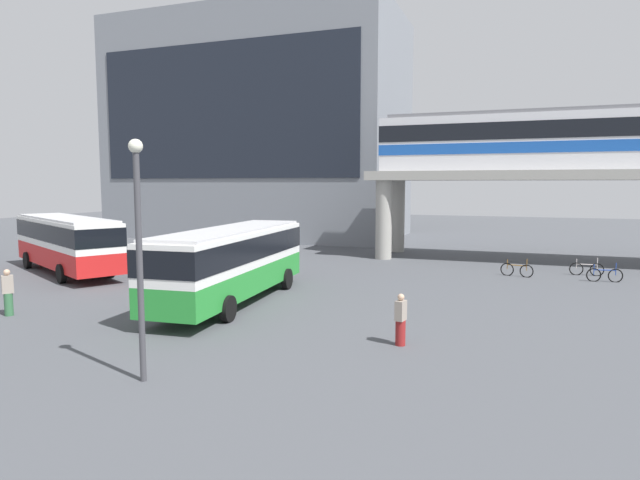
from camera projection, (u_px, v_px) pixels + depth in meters
The scene contains 12 objects.
ground_plane at pixel (302, 271), 31.90m from camera, with size 120.00×120.00×0.00m, color #47494F.
station_building at pixel (261, 130), 53.63m from camera, with size 27.16×14.38×20.68m.
elevated_platform at pixel (604, 185), 34.06m from camera, with size 29.46×5.90×5.94m.
train at pixel (586, 139), 34.16m from camera, with size 25.93×2.96×3.84m.
bus_main at pixel (232, 257), 23.34m from camera, with size 3.39×11.20×3.22m.
bus_secondary at pixel (66, 239), 31.03m from camera, with size 10.93×7.44×3.22m.
bicycle_silver at pixel (587, 269), 30.44m from camera, with size 1.79×0.13×1.04m.
bicycle_blue at pixel (605, 275), 28.47m from camera, with size 1.78×0.31×1.04m.
bicycle_brown at pixel (517, 270), 30.14m from camera, with size 1.75×0.51×1.04m.
pedestrian_waiting_near_stop at pixel (8, 294), 21.14m from camera, with size 0.44×0.48×1.83m.
pedestrian_by_bike_rack at pixel (401, 321), 17.26m from camera, with size 0.34×0.45×1.67m.
lamp_post at pixel (139, 241), 13.84m from camera, with size 0.36×0.36×6.23m.
Camera 1 is at (11.93, -19.21, 5.13)m, focal length 30.62 mm.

